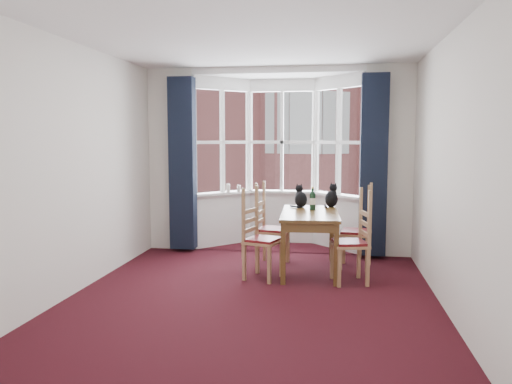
% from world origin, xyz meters
% --- Properties ---
extents(floor, '(4.50, 4.50, 0.00)m').
position_xyz_m(floor, '(0.00, 0.00, 0.00)').
color(floor, black).
rests_on(floor, ground).
extents(ceiling, '(4.50, 4.50, 0.00)m').
position_xyz_m(ceiling, '(0.00, 0.00, 2.80)').
color(ceiling, white).
rests_on(ceiling, floor).
extents(wall_left, '(0.00, 4.50, 4.50)m').
position_xyz_m(wall_left, '(-2.00, 0.00, 1.40)').
color(wall_left, silver).
rests_on(wall_left, floor).
extents(wall_right, '(0.00, 4.50, 4.50)m').
position_xyz_m(wall_right, '(2.00, 0.00, 1.40)').
color(wall_right, silver).
rests_on(wall_right, floor).
extents(wall_near, '(4.00, 0.00, 4.00)m').
position_xyz_m(wall_near, '(0.00, -2.25, 1.40)').
color(wall_near, silver).
rests_on(wall_near, floor).
extents(wall_back_pier_left, '(0.70, 0.12, 2.80)m').
position_xyz_m(wall_back_pier_left, '(-1.65, 2.25, 1.40)').
color(wall_back_pier_left, silver).
rests_on(wall_back_pier_left, floor).
extents(wall_back_pier_right, '(0.70, 0.12, 2.80)m').
position_xyz_m(wall_back_pier_right, '(1.65, 2.25, 1.40)').
color(wall_back_pier_right, silver).
rests_on(wall_back_pier_right, floor).
extents(bay_window, '(2.76, 0.94, 2.80)m').
position_xyz_m(bay_window, '(0.00, 2.75, 1.40)').
color(bay_window, white).
rests_on(bay_window, floor).
extents(curtain_left, '(0.38, 0.22, 2.60)m').
position_xyz_m(curtain_left, '(-1.42, 2.07, 1.35)').
color(curtain_left, black).
rests_on(curtain_left, floor).
extents(curtain_right, '(0.38, 0.22, 2.60)m').
position_xyz_m(curtain_right, '(1.42, 2.07, 1.35)').
color(curtain_right, black).
rests_on(curtain_right, floor).
extents(dining_table, '(0.79, 1.39, 0.79)m').
position_xyz_m(dining_table, '(0.56, 1.18, 0.68)').
color(dining_table, brown).
rests_on(dining_table, floor).
extents(chair_left_near, '(0.51, 0.52, 0.92)m').
position_xyz_m(chair_left_near, '(-0.08, 0.78, 0.47)').
color(chair_left_near, '#A1784E').
rests_on(chair_left_near, floor).
extents(chair_left_far, '(0.46, 0.47, 0.92)m').
position_xyz_m(chair_left_far, '(-0.05, 1.48, 0.47)').
color(chair_left_far, '#A1784E').
rests_on(chair_left_far, floor).
extents(chair_right_near, '(0.49, 0.50, 0.92)m').
position_xyz_m(chair_right_near, '(1.15, 0.76, 0.47)').
color(chair_right_near, '#A1784E').
rests_on(chair_right_near, floor).
extents(chair_right_far, '(0.45, 0.47, 0.92)m').
position_xyz_m(chair_right_far, '(1.25, 1.46, 0.47)').
color(chair_right_far, '#A1784E').
rests_on(chair_right_far, floor).
extents(cat_left, '(0.25, 0.28, 0.33)m').
position_xyz_m(cat_left, '(0.41, 1.62, 0.91)').
color(cat_left, black).
rests_on(cat_left, dining_table).
extents(cat_right, '(0.24, 0.29, 0.34)m').
position_xyz_m(cat_right, '(0.83, 1.73, 0.92)').
color(cat_right, black).
rests_on(cat_right, dining_table).
extents(wine_bottle, '(0.08, 0.08, 0.31)m').
position_xyz_m(wine_bottle, '(0.59, 1.38, 0.92)').
color(wine_bottle, black).
rests_on(wine_bottle, dining_table).
extents(candle_tall, '(0.06, 0.06, 0.13)m').
position_xyz_m(candle_tall, '(-0.83, 2.60, 0.94)').
color(candle_tall, white).
rests_on(candle_tall, bay_window).
extents(candle_short, '(0.06, 0.06, 0.11)m').
position_xyz_m(candle_short, '(-0.66, 2.63, 0.93)').
color(candle_short, white).
rests_on(candle_short, bay_window).
extents(street, '(80.00, 80.00, 0.00)m').
position_xyz_m(street, '(0.00, 32.25, -6.00)').
color(street, '#333335').
rests_on(street, ground).
extents(tenement_building, '(18.40, 7.80, 15.20)m').
position_xyz_m(tenement_building, '(0.00, 14.01, 1.60)').
color(tenement_building, '#A65956').
rests_on(tenement_building, street).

